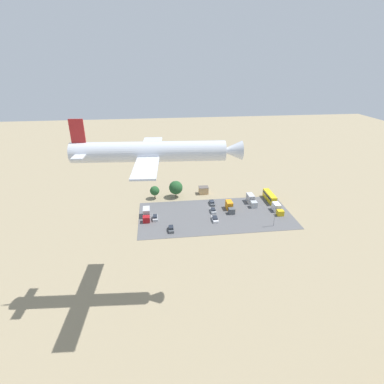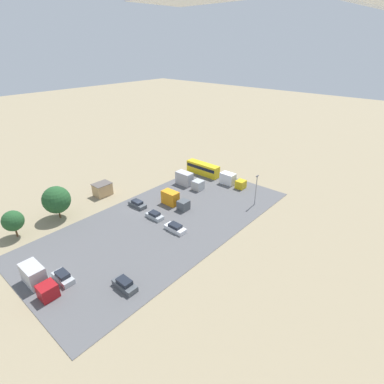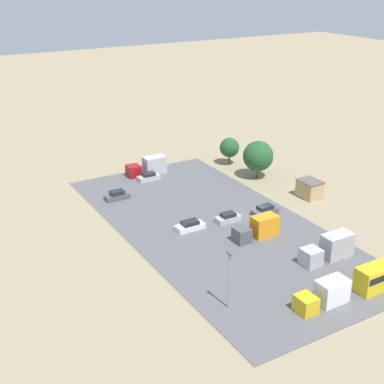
% 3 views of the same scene
% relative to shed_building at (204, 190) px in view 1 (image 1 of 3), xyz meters
% --- Properties ---
extents(ground_plane, '(400.00, 400.00, 0.00)m').
position_rel_shed_building_xyz_m(ground_plane, '(-1.38, 12.18, -1.60)').
color(ground_plane, gray).
extents(parking_lot_surface, '(58.78, 28.25, 0.08)m').
position_rel_shed_building_xyz_m(parking_lot_surface, '(-1.38, 20.83, -1.56)').
color(parking_lot_surface, '#565659').
rests_on(parking_lot_surface, ground).
extents(shed_building, '(4.27, 3.42, 3.18)m').
position_rel_shed_building_xyz_m(shed_building, '(0.00, 0.00, 0.00)').
color(shed_building, tan).
rests_on(shed_building, ground).
extents(bus, '(2.54, 10.43, 3.33)m').
position_rel_shed_building_xyz_m(bus, '(-26.81, 10.61, 0.28)').
color(bus, gold).
rests_on(bus, ground).
extents(parked_car_0, '(1.87, 4.16, 1.44)m').
position_rel_shed_building_xyz_m(parked_car_0, '(-0.93, 18.11, -0.92)').
color(parked_car_0, '#ADB2B7').
rests_on(parked_car_0, ground).
extents(parked_car_1, '(1.86, 4.28, 1.57)m').
position_rel_shed_building_xyz_m(parked_car_1, '(21.81, 21.23, -0.86)').
color(parked_car_1, '#ADB2B7').
rests_on(parked_car_1, ground).
extents(parked_car_2, '(1.95, 4.67, 1.48)m').
position_rel_shed_building_xyz_m(parked_car_2, '(-0.37, 24.91, -0.90)').
color(parked_car_2, silver).
rests_on(parked_car_2, ground).
extents(parked_car_3, '(1.85, 4.36, 1.65)m').
position_rel_shed_building_xyz_m(parked_car_3, '(16.34, 30.10, -0.83)').
color(parked_car_3, '#4C5156').
rests_on(parked_car_3, ground).
extents(parked_car_4, '(1.86, 4.63, 1.53)m').
position_rel_shed_building_xyz_m(parked_car_4, '(-1.76, 11.28, -0.88)').
color(parked_car_4, '#4C5156').
rests_on(parked_car_4, ground).
extents(parked_truck_0, '(2.36, 7.31, 3.22)m').
position_rel_shed_building_xyz_m(parked_truck_0, '(-7.84, 17.31, -0.05)').
color(parked_truck_0, '#4C5156').
rests_on(parked_truck_0, ground).
extents(parked_truck_1, '(2.54, 8.03, 3.30)m').
position_rel_shed_building_xyz_m(parked_truck_1, '(25.02, 19.61, -0.01)').
color(parked_truck_1, maroon).
rests_on(parked_truck_1, ground).
extents(parked_truck_2, '(2.47, 7.19, 3.04)m').
position_rel_shed_building_xyz_m(parked_truck_2, '(-26.10, 21.03, -0.13)').
color(parked_truck_2, gold).
rests_on(parked_truck_2, ground).
extents(parked_truck_3, '(2.49, 8.33, 3.46)m').
position_rel_shed_building_xyz_m(parked_truck_3, '(-18.12, 12.58, 0.07)').
color(parked_truck_3, '#ADB2B7').
rests_on(parked_truck_3, ground).
extents(tree_near_shed, '(4.06, 4.06, 5.66)m').
position_rel_shed_building_xyz_m(tree_near_shed, '(21.66, 2.62, 2.03)').
color(tree_near_shed, brown).
rests_on(tree_near_shed, ground).
extents(tree_apron_mid, '(5.89, 5.89, 7.37)m').
position_rel_shed_building_xyz_m(tree_apron_mid, '(12.51, 2.18, 2.82)').
color(tree_apron_mid, brown).
rests_on(tree_apron_mid, ground).
extents(light_pole_lot_centre, '(0.90, 0.28, 7.44)m').
position_rel_shed_building_xyz_m(light_pole_lot_centre, '(-20.65, 31.43, 2.63)').
color(light_pole_lot_centre, gray).
rests_on(light_pole_lot_centre, ground).
extents(airplane, '(36.18, 29.33, 9.15)m').
position_rel_shed_building_xyz_m(airplane, '(19.99, 59.27, 35.90)').
color(airplane, silver).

